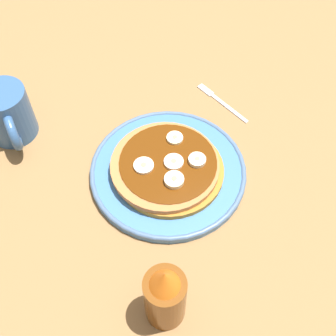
% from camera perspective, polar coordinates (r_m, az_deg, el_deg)
% --- Properties ---
extents(ground_plane, '(1.40, 1.40, 0.03)m').
position_cam_1_polar(ground_plane, '(0.76, -0.00, -1.36)').
color(ground_plane, olive).
extents(plate, '(0.27, 0.27, 0.02)m').
position_cam_1_polar(plate, '(0.74, -0.00, -0.37)').
color(plate, '#3F72B2').
rests_on(plate, ground_plane).
extents(pancake_stack, '(0.19, 0.19, 0.02)m').
position_cam_1_polar(pancake_stack, '(0.73, -0.08, 0.23)').
color(pancake_stack, '#A77328').
rests_on(pancake_stack, plate).
extents(banana_slice_0, '(0.03, 0.03, 0.01)m').
position_cam_1_polar(banana_slice_0, '(0.72, 0.75, 0.78)').
color(banana_slice_0, '#FCE1C3').
rests_on(banana_slice_0, pancake_stack).
extents(banana_slice_1, '(0.03, 0.03, 0.01)m').
position_cam_1_polar(banana_slice_1, '(0.72, -3.21, 0.29)').
color(banana_slice_1, '#F7E2BD').
rests_on(banana_slice_1, pancake_stack).
extents(banana_slice_2, '(0.03, 0.03, 0.01)m').
position_cam_1_polar(banana_slice_2, '(0.70, 0.80, -1.59)').
color(banana_slice_2, '#FBE8B6').
rests_on(banana_slice_2, pancake_stack).
extents(banana_slice_3, '(0.03, 0.03, 0.01)m').
position_cam_1_polar(banana_slice_3, '(0.75, 0.90, 3.93)').
color(banana_slice_3, '#FEF4C0').
rests_on(banana_slice_3, pancake_stack).
extents(banana_slice_4, '(0.03, 0.03, 0.01)m').
position_cam_1_polar(banana_slice_4, '(0.72, 3.84, 1.03)').
color(banana_slice_4, '#F3E9C4').
rests_on(banana_slice_4, pancake_stack).
extents(coffee_mug, '(0.12, 0.09, 0.10)m').
position_cam_1_polar(coffee_mug, '(0.82, -20.30, 6.65)').
color(coffee_mug, '#33598C').
rests_on(coffee_mug, ground_plane).
extents(fork, '(0.13, 0.05, 0.01)m').
position_cam_1_polar(fork, '(0.86, 6.78, 8.80)').
color(fork, silver).
rests_on(fork, ground_plane).
extents(syrup_bottle, '(0.06, 0.06, 0.14)m').
position_cam_1_polar(syrup_bottle, '(0.59, -0.40, -16.45)').
color(syrup_bottle, brown).
rests_on(syrup_bottle, ground_plane).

